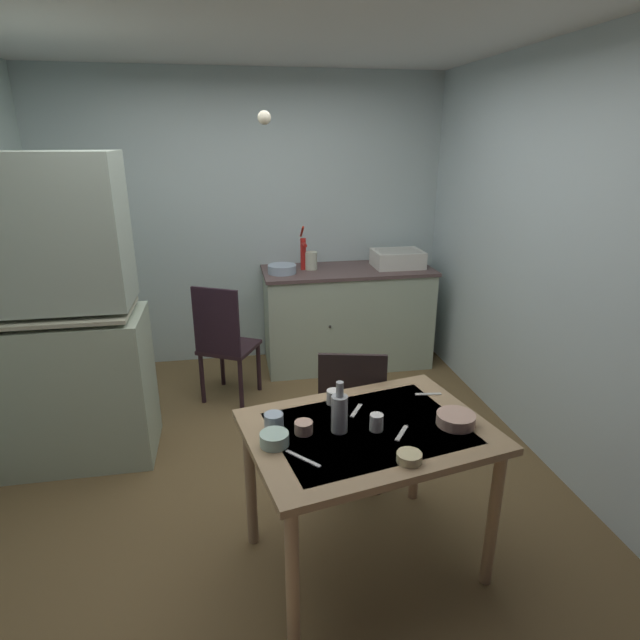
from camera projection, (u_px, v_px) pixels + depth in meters
name	position (u px, v px, depth m)	size (l,w,h in m)	color
ground_plane	(272.00, 468.00, 3.36)	(4.76, 4.76, 0.00)	brown
wall_back	(248.00, 223.00, 4.72)	(3.66, 0.10, 2.59)	silver
wall_right	(557.00, 262.00, 3.24)	(0.10, 3.86, 2.59)	silver
ceiling_slab	(254.00, 3.00, 2.48)	(3.66, 3.86, 0.10)	silver
hutch_cabinet	(59.00, 328.00, 3.20)	(1.01, 0.55, 1.96)	#A9BAA2
counter_cabinet	(347.00, 317.00, 4.80)	(1.53, 0.64, 0.92)	#A9BAA2
sink_basin	(398.00, 258.00, 4.70)	(0.44, 0.34, 0.15)	white
hand_pump	(303.00, 251.00, 4.57)	(0.05, 0.27, 0.39)	#B21E19
mixing_bowl_counter	(282.00, 269.00, 4.49)	(0.25, 0.25, 0.07)	#9EB2C6
stoneware_crock	(311.00, 261.00, 4.61)	(0.11, 0.11, 0.16)	beige
dining_table	(368.00, 447.00, 2.41)	(1.23, 0.99, 0.77)	#A2835E
chair_far_side	(351.00, 413.00, 3.07)	(0.48, 0.48, 0.91)	black
chair_by_counter	(225.00, 342.00, 4.07)	(0.54, 0.54, 0.98)	black
serving_bowl_wide	(274.00, 439.00, 2.23)	(0.13, 0.13, 0.06)	#ADD1C1
soup_bowl_small	(409.00, 457.00, 2.12)	(0.11, 0.11, 0.04)	beige
sauce_dish	(456.00, 419.00, 2.40)	(0.18, 0.18, 0.05)	tan
teacup_cream	(304.00, 427.00, 2.33)	(0.08, 0.08, 0.06)	tan
teacup_mint	(334.00, 397.00, 2.58)	(0.07, 0.07, 0.07)	white
mug_dark	(274.00, 421.00, 2.36)	(0.09, 0.09, 0.07)	#9EB2C6
mug_tall	(376.00, 422.00, 2.35)	(0.06, 0.06, 0.08)	white
glass_bottle	(339.00, 412.00, 2.32)	(0.08, 0.08, 0.25)	#B7BCC1
table_knife	(303.00, 458.00, 2.14)	(0.18, 0.02, 0.01)	silver
teaspoon_near_bowl	(356.00, 410.00, 2.52)	(0.13, 0.02, 0.01)	beige
teaspoon_by_cup	(428.00, 394.00, 2.68)	(0.14, 0.02, 0.01)	beige
serving_spoon	(402.00, 433.00, 2.33)	(0.14, 0.02, 0.01)	beige
pendant_bulb	(264.00, 118.00, 3.01)	(0.08, 0.08, 0.08)	#F9EFCC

